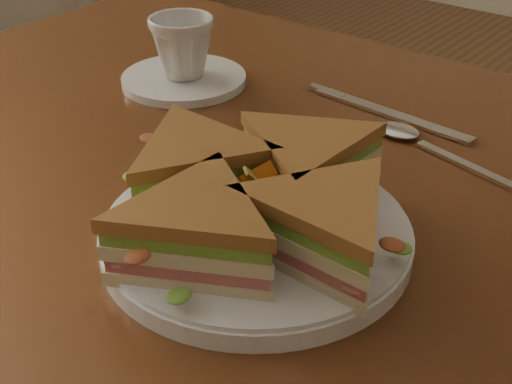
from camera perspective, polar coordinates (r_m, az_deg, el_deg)
table at (r=0.71m, az=3.11°, el=-6.94°), size 1.20×0.80×0.75m
plate at (r=0.58m, az=0.00°, el=-3.52°), size 0.25×0.25×0.02m
sandwich_wedges at (r=0.56m, az=0.00°, el=-0.43°), size 0.28×0.28×0.06m
crisps_mound at (r=0.57m, az=0.00°, el=-0.78°), size 0.09×0.09×0.05m
spoon at (r=0.76m, az=12.56°, el=4.12°), size 0.18×0.06×0.01m
knife at (r=0.82m, az=9.86°, el=6.42°), size 0.22×0.03×0.00m
saucer at (r=0.89m, az=-5.78°, el=8.97°), size 0.15×0.15×0.01m
coffee_cup at (r=0.87m, az=-5.93°, el=11.47°), size 0.10×0.10×0.07m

